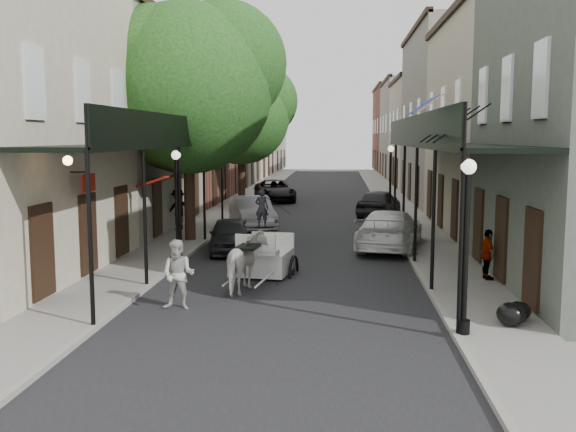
% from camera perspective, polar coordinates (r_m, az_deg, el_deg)
% --- Properties ---
extents(ground, '(140.00, 140.00, 0.00)m').
position_cam_1_polar(ground, '(16.14, -0.71, -8.35)').
color(ground, gray).
rests_on(ground, ground).
extents(road, '(8.00, 90.00, 0.01)m').
position_cam_1_polar(road, '(35.78, 2.21, 0.17)').
color(road, black).
rests_on(road, ground).
extents(sidewalk_left, '(2.20, 90.00, 0.12)m').
position_cam_1_polar(sidewalk_left, '(36.32, -5.70, 0.33)').
color(sidewalk_left, gray).
rests_on(sidewalk_left, ground).
extents(sidewalk_right, '(2.20, 90.00, 0.12)m').
position_cam_1_polar(sidewalk_right, '(35.92, 10.20, 0.18)').
color(sidewalk_right, gray).
rests_on(sidewalk_right, ground).
extents(building_row_left, '(5.00, 80.00, 10.50)m').
position_cam_1_polar(building_row_left, '(46.59, -7.98, 8.17)').
color(building_row_left, '#C2B69B').
rests_on(building_row_left, ground).
extents(building_row_right, '(5.00, 80.00, 10.50)m').
position_cam_1_polar(building_row_right, '(46.07, 13.62, 8.05)').
color(building_row_right, gray).
rests_on(building_row_right, ground).
extents(gallery_left, '(2.20, 18.05, 4.88)m').
position_cam_1_polar(gallery_left, '(23.32, -11.00, 6.35)').
color(gallery_left, black).
rests_on(gallery_left, sidewalk_left).
extents(gallery_right, '(2.20, 18.05, 4.88)m').
position_cam_1_polar(gallery_right, '(22.72, 13.12, 6.28)').
color(gallery_right, black).
rests_on(gallery_right, sidewalk_right).
extents(tree_near, '(7.31, 6.80, 9.63)m').
position_cam_1_polar(tree_near, '(26.37, -7.97, 11.77)').
color(tree_near, '#382619').
rests_on(tree_near, sidewalk_left).
extents(tree_far, '(6.45, 6.00, 8.61)m').
position_cam_1_polar(tree_far, '(40.10, -3.65, 9.25)').
color(tree_far, '#382619').
rests_on(tree_far, sidewalk_left).
extents(lamppost_right_near, '(0.32, 0.32, 3.71)m').
position_cam_1_polar(lamppost_right_near, '(13.94, 15.55, -2.43)').
color(lamppost_right_near, black).
rests_on(lamppost_right_near, sidewalk_right).
extents(lamppost_left, '(0.32, 0.32, 3.71)m').
position_cam_1_polar(lamppost_left, '(22.30, -9.84, 1.19)').
color(lamppost_left, black).
rests_on(lamppost_left, sidewalk_left).
extents(lamppost_right_far, '(0.32, 0.32, 3.71)m').
position_cam_1_polar(lamppost_right_far, '(33.67, 9.08, 3.15)').
color(lamppost_right_far, black).
rests_on(lamppost_right_far, sidewalk_right).
extents(horse, '(1.14, 2.05, 1.64)m').
position_cam_1_polar(horse, '(17.83, -3.66, -4.16)').
color(horse, silver).
rests_on(horse, ground).
extents(carriage, '(1.88, 2.59, 2.75)m').
position_cam_1_polar(carriage, '(20.22, -1.67, -2.10)').
color(carriage, black).
rests_on(carriage, ground).
extents(pedestrian_walking, '(0.91, 0.74, 1.75)m').
position_cam_1_polar(pedestrian_walking, '(16.24, -9.72, -5.16)').
color(pedestrian_walking, '#B0AFA6').
rests_on(pedestrian_walking, ground).
extents(pedestrian_sidewalk_left, '(1.35, 1.26, 1.83)m').
position_cam_1_polar(pedestrian_sidewalk_left, '(29.42, -9.72, 0.60)').
color(pedestrian_sidewalk_left, gray).
rests_on(pedestrian_sidewalk_left, sidewalk_left).
extents(pedestrian_sidewalk_right, '(0.46, 0.91, 1.49)m').
position_cam_1_polar(pedestrian_sidewalk_right, '(19.67, 17.33, -3.29)').
color(pedestrian_sidewalk_right, gray).
rests_on(pedestrian_sidewalk_right, sidewalk_right).
extents(car_left_near, '(2.12, 3.93, 1.27)m').
position_cam_1_polar(car_left_near, '(24.02, -5.18, -1.72)').
color(car_left_near, black).
rests_on(car_left_near, ground).
extents(car_left_mid, '(2.91, 4.90, 1.53)m').
position_cam_1_polar(car_left_mid, '(29.97, -3.22, 0.29)').
color(car_left_mid, gray).
rests_on(car_left_mid, ground).
extents(car_left_far, '(3.44, 5.56, 1.44)m').
position_cam_1_polar(car_left_far, '(42.87, -1.19, 2.27)').
color(car_left_far, black).
rests_on(car_left_far, ground).
extents(car_right_near, '(3.16, 5.55, 1.52)m').
position_cam_1_polar(car_right_near, '(24.82, 9.02, -1.21)').
color(car_right_near, silver).
rests_on(car_right_near, ground).
extents(car_right_far, '(2.90, 4.75, 1.51)m').
position_cam_1_polar(car_right_far, '(34.74, 8.09, 1.15)').
color(car_right_far, black).
rests_on(car_right_far, ground).
extents(trash_bags, '(0.88, 1.03, 0.53)m').
position_cam_1_polar(trash_bags, '(15.36, 19.44, -8.14)').
color(trash_bags, black).
rests_on(trash_bags, sidewalk_right).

